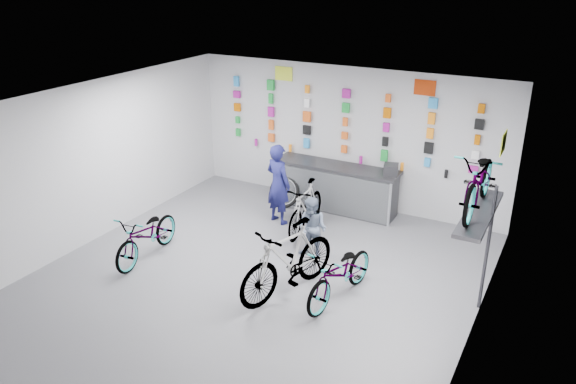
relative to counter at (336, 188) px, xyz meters
The scene contains 21 objects.
floor 3.57m from the counter, 90.00° to the right, with size 8.00×8.00×0.00m, color #57585D.
ceiling 4.34m from the counter, 90.00° to the right, with size 8.00×8.00×0.00m, color white.
wall_back 1.11m from the counter, 90.00° to the left, with size 7.00×7.00×0.00m, color silver.
wall_front 7.61m from the counter, 90.00° to the right, with size 7.00×7.00×0.00m, color silver.
wall_left 5.08m from the counter, 134.67° to the right, with size 8.00×8.00×0.00m, color silver.
wall_right 5.08m from the counter, 45.33° to the right, with size 8.00×8.00×0.00m, color silver.
counter is the anchor object (origin of this frame).
merch_wall 1.38m from the counter, 85.83° to the left, with size 5.57×0.08×1.57m.
wall_bracket 4.18m from the counter, 35.12° to the right, with size 0.39×1.90×2.00m.
sign_left 2.73m from the counter, 163.67° to the left, with size 0.42×0.02×0.30m, color #EAFF36.
sign_right 2.78m from the counter, 15.36° to the left, with size 0.42×0.02×0.30m, color #B7320A.
sign_side 4.72m from the counter, 33.92° to the right, with size 0.02×0.40×0.30m, color #EAFF36.
bike_left 4.14m from the counter, 120.22° to the right, with size 0.60×1.72×0.90m, color gray.
bike_center 3.47m from the counter, 78.69° to the right, with size 0.57×2.01×1.21m, color gray.
bike_right 3.51m from the counter, 64.84° to the right, with size 0.61×1.75×0.92m, color gray.
bike_service 1.25m from the counter, 94.25° to the right, with size 0.47×1.67×1.00m, color gray.
bike_wall 4.30m from the counter, 35.76° to the right, with size 0.63×1.80×0.95m, color gray.
clerk 1.41m from the counter, 124.19° to the right, with size 0.61×0.40×1.66m, color #17184F.
customer 2.23m from the counter, 76.88° to the right, with size 0.56×0.44×1.15m, color slate.
spare_wheel 1.12m from the counter, 160.52° to the right, with size 0.72×0.32×0.70m.
register 1.34m from the counter, ahead, with size 0.28×0.30×0.22m, color black.
Camera 1 is at (4.38, -6.72, 4.96)m, focal length 35.00 mm.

